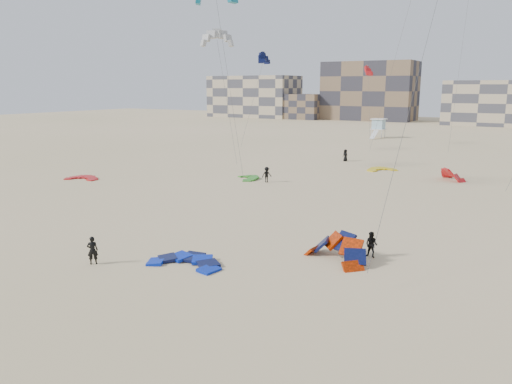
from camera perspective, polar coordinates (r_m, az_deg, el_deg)
The scene contains 19 objects.
ground at distance 32.03m, azimuth -11.57°, elevation -7.02°, with size 320.00×320.00×0.00m, color beige.
kite_ground_blue at distance 29.99m, azimuth -8.03°, elevation -8.20°, with size 4.08×4.26×0.61m, color #001FEE, non-canonical shape.
kite_ground_orange at distance 30.75m, azimuth 9.08°, elevation -7.72°, with size 4.26×3.49×2.54m, color #FF3101, non-canonical shape.
kite_ground_red at distance 60.03m, azimuth -19.24°, elevation 1.40°, with size 3.49×3.69×0.49m, color red, non-canonical shape.
kite_ground_green at distance 56.83m, azimuth -0.94°, elevation 1.51°, with size 3.24×3.42×0.59m, color #41A01D, non-canonical shape.
kite_ground_red_far at distance 60.38m, azimuth 21.53°, elevation 1.29°, with size 3.53×2.90×2.20m, color red, non-canonical shape.
kite_ground_yellow at distance 64.62m, azimuth 14.16°, elevation 2.41°, with size 3.47×3.65×0.50m, color yellow, non-canonical shape.
kitesurfer_main at distance 31.03m, azimuth -18.18°, elevation -6.34°, with size 0.62×0.41×1.70m, color black.
kitesurfer_b at distance 31.46m, azimuth 13.06°, elevation -5.89°, with size 0.78×0.61×1.61m, color black.
kitesurfer_c at distance 54.65m, azimuth 1.23°, elevation 2.00°, with size 1.10×0.63×1.71m, color black.
kitesurfer_e at distance 71.57m, azimuth 10.18°, elevation 4.16°, with size 0.82×0.53×1.67m, color black.
kite_fly_grey at distance 62.03m, azimuth -4.47°, elevation 16.95°, with size 5.34×5.23×16.13m.
kite_fly_navy at distance 79.86m, azimuth 0.90°, elevation 14.94°, with size 4.20×5.27×14.64m.
kite_fly_red at distance 91.46m, azimuth 12.75°, elevation 13.28°, with size 5.14×9.08×13.36m.
lifeguard_tower_far at distance 106.15m, azimuth 13.81°, elevation 7.08°, with size 2.85×5.38×3.92m.
condo_west_a at distance 177.23m, azimuth -0.21°, elevation 10.85°, with size 30.00×15.00×14.00m, color #C0AD8C.
condo_west_b at distance 164.29m, azimuth 12.85°, elevation 11.18°, with size 28.00×14.00×18.00m, color #786048.
condo_mid at distance 152.74m, azimuth 26.91°, elevation 9.05°, with size 32.00×16.00×12.00m, color #C0AD8C.
condo_fill_left at distance 166.17m, azimuth 5.46°, elevation 9.70°, with size 12.00×10.00×8.00m, color #786048.
Camera 1 is at (20.56, -22.31, 10.25)m, focal length 35.00 mm.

